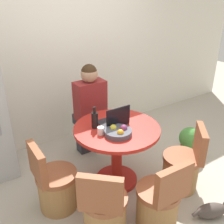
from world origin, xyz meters
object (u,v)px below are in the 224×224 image
at_px(chair_left_side, 56,187).
at_px(cat, 213,210).
at_px(bottle, 95,120).
at_px(potted_plant, 190,141).
at_px(chair_near_camera, 159,204).
at_px(chair_near_right_corner, 182,168).
at_px(chair_near_left_corner, 104,212).
at_px(fruit_bowl, 118,132).
at_px(person_seated, 89,107).
at_px(dining_table, 117,145).
at_px(laptop, 114,121).

relative_size(chair_left_side, cat, 1.83).
xyz_separation_m(bottle, potted_plant, (1.38, -0.23, -0.62)).
height_order(chair_near_camera, chair_near_right_corner, same).
bearing_deg(chair_near_left_corner, bottle, -71.65).
relative_size(chair_near_camera, chair_near_right_corner, 1.00).
bearing_deg(potted_plant, fruit_bowl, -178.04).
distance_m(chair_left_side, chair_near_right_corner, 1.45).
relative_size(chair_left_side, fruit_bowl, 2.72).
relative_size(fruit_bowl, potted_plant, 0.69).
bearing_deg(chair_near_left_corner, person_seated, -70.85).
height_order(person_seated, potted_plant, person_seated).
height_order(chair_near_camera, bottle, bottle).
distance_m(bottle, potted_plant, 1.53).
relative_size(dining_table, laptop, 3.20).
height_order(laptop, cat, laptop).
bearing_deg(person_seated, cat, 106.25).
bearing_deg(person_seated, chair_near_right_corner, 114.57).
height_order(chair_near_camera, chair_near_left_corner, same).
distance_m(laptop, potted_plant, 1.31).
bearing_deg(cat, fruit_bowl, 145.34).
height_order(chair_near_left_corner, chair_near_right_corner, same).
height_order(chair_near_left_corner, person_seated, person_seated).
distance_m(chair_near_left_corner, cat, 1.16).
height_order(dining_table, person_seated, person_seated).
bearing_deg(potted_plant, chair_near_camera, -150.48).
relative_size(dining_table, person_seated, 0.74).
distance_m(chair_near_camera, chair_left_side, 1.08).
xyz_separation_m(bottle, cat, (0.74, -1.14, -0.78)).
bearing_deg(laptop, chair_near_camera, 87.70).
xyz_separation_m(chair_near_right_corner, potted_plant, (0.59, 0.41, -0.04)).
distance_m(bottle, cat, 1.57).
distance_m(dining_table, potted_plant, 1.21).
bearing_deg(chair_near_left_corner, fruit_bowl, -93.58).
bearing_deg(potted_plant, laptop, 171.58).
bearing_deg(potted_plant, chair_left_side, 176.92).
distance_m(chair_left_side, person_seated, 1.16).
xyz_separation_m(dining_table, person_seated, (0.03, 0.71, 0.20)).
relative_size(chair_near_right_corner, person_seated, 0.61).
xyz_separation_m(dining_table, bottle, (-0.21, 0.13, 0.33)).
relative_size(dining_table, chair_near_left_corner, 1.22).
bearing_deg(fruit_bowl, dining_table, 61.52).
height_order(bottle, cat, bottle).
distance_m(chair_near_camera, person_seated, 1.55).
bearing_deg(chair_left_side, dining_table, -90.00).
bearing_deg(dining_table, fruit_bowl, -118.48).
height_order(person_seated, laptop, person_seated).
bearing_deg(chair_near_right_corner, chair_near_camera, -25.47).
xyz_separation_m(chair_near_right_corner, cat, (-0.05, -0.51, -0.19)).
xyz_separation_m(chair_near_right_corner, bottle, (-0.79, 0.64, 0.59)).
height_order(chair_near_right_corner, potted_plant, chair_near_right_corner).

